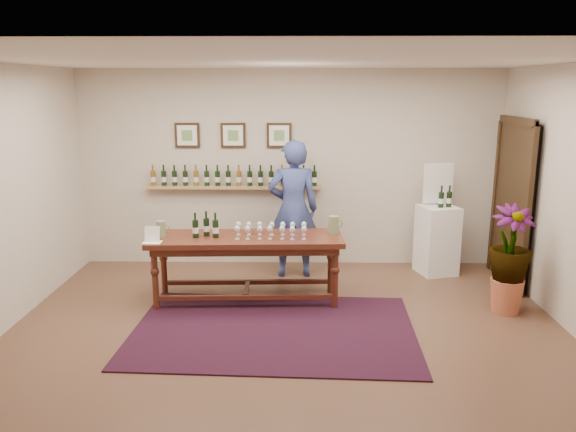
{
  "coord_description": "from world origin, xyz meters",
  "views": [
    {
      "loc": [
        0.1,
        -5.48,
        2.55
      ],
      "look_at": [
        0.0,
        0.8,
        1.1
      ],
      "focal_mm": 35.0,
      "sensor_mm": 36.0,
      "label": 1
    }
  ],
  "objects_px": {
    "potted_plant": "(509,259)",
    "tasting_table": "(246,246)",
    "person": "(293,209)",
    "display_pedestal": "(437,240)"
  },
  "relations": [
    {
      "from": "potted_plant",
      "to": "tasting_table",
      "type": "bearing_deg",
      "value": 174.27
    },
    {
      "from": "display_pedestal",
      "to": "potted_plant",
      "type": "height_order",
      "value": "potted_plant"
    },
    {
      "from": "person",
      "to": "tasting_table",
      "type": "bearing_deg",
      "value": 55.19
    },
    {
      "from": "tasting_table",
      "to": "display_pedestal",
      "type": "xyz_separation_m",
      "value": [
        2.55,
        1.1,
        -0.22
      ]
    },
    {
      "from": "tasting_table",
      "to": "potted_plant",
      "type": "distance_m",
      "value": 3.04
    },
    {
      "from": "display_pedestal",
      "to": "person",
      "type": "relative_size",
      "value": 0.51
    },
    {
      "from": "tasting_table",
      "to": "display_pedestal",
      "type": "height_order",
      "value": "display_pedestal"
    },
    {
      "from": "potted_plant",
      "to": "person",
      "type": "xyz_separation_m",
      "value": [
        -2.47,
        1.27,
        0.3
      ]
    },
    {
      "from": "tasting_table",
      "to": "person",
      "type": "relative_size",
      "value": 1.24
    },
    {
      "from": "tasting_table",
      "to": "person",
      "type": "height_order",
      "value": "person"
    }
  ]
}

